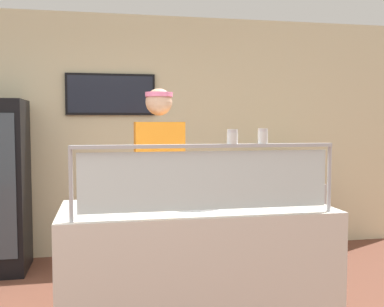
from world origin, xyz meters
TOP-DOWN VIEW (x-y plane):
  - shop_rear_unit at (0.86, 2.74)m, footprint 6.13×0.13m
  - serving_counter at (0.87, 0.40)m, footprint 1.73×0.80m
  - sneeze_guard at (0.87, 0.06)m, footprint 1.55×0.06m
  - pizza_tray at (0.85, 0.41)m, footprint 0.43×0.43m
  - pizza_server at (0.83, 0.39)m, footprint 0.10×0.29m
  - parmesan_shaker at (1.01, 0.06)m, footprint 0.06×0.06m
  - pepper_flake_shaker at (1.20, 0.06)m, footprint 0.06×0.06m
  - worker_figure at (0.71, 1.05)m, footprint 0.41×0.50m
  - prep_shelf at (2.28, 2.26)m, footprint 0.70×0.55m
  - pizza_box_stack at (2.28, 2.26)m, footprint 0.46×0.43m

SIDE VIEW (x-z plane):
  - prep_shelf at x=2.28m, z-range 0.00..0.83m
  - serving_counter at x=0.87m, z-range 0.00..0.95m
  - pizza_box_stack at x=2.28m, z-range 0.83..1.10m
  - pizza_tray at x=0.85m, z-range 0.95..0.98m
  - pizza_server at x=0.83m, z-range 0.99..0.99m
  - worker_figure at x=0.71m, z-range 0.13..1.89m
  - sneeze_guard at x=0.87m, z-range 1.01..1.43m
  - shop_rear_unit at x=0.86m, z-range 0.01..2.71m
  - parmesan_shaker at x=1.01m, z-range 1.37..1.45m
  - pepper_flake_shaker at x=1.20m, z-range 1.37..1.46m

